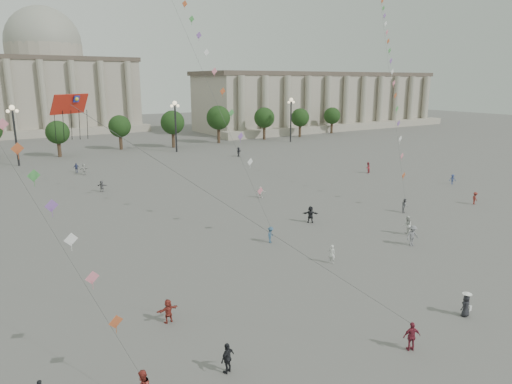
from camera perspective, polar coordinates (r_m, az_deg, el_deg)
ground at (r=33.32m, az=14.30°, el=-13.08°), size 360.00×360.00×0.00m
hall_east at (r=149.82m, az=8.23°, el=11.24°), size 84.00×26.22×17.20m
hall_central at (r=150.82m, az=-24.56°, el=12.39°), size 48.30×34.30×35.50m
tree_row at (r=100.88m, az=-19.75°, el=7.66°), size 137.12×5.12×8.00m
lamp_post_mid_west at (r=90.56m, az=-28.00°, el=7.49°), size 2.00×0.90×10.65m
lamp_post_mid_east at (r=97.63m, az=-10.06°, el=9.23°), size 2.00×0.90×10.65m
lamp_post_far_east at (r=112.52m, az=4.40°, el=9.98°), size 2.00×0.90×10.65m
person_crowd_0 at (r=80.69m, az=-21.55°, el=2.83°), size 0.92×0.39×1.57m
person_crowd_3 at (r=48.96m, az=6.83°, el=-2.80°), size 1.67×1.42×1.81m
person_crowd_4 at (r=78.38m, az=-20.71°, el=2.68°), size 1.71×1.16×1.77m
person_crowd_6 at (r=44.34m, az=18.99°, el=-5.17°), size 1.37×0.94×1.95m
person_crowd_7 at (r=58.89m, az=0.56°, el=-0.01°), size 1.36×1.20×1.49m
person_crowd_8 at (r=61.89m, az=25.69°, el=-0.70°), size 1.01×1.14×1.54m
person_crowd_9 at (r=91.05m, az=-2.19°, el=5.04°), size 1.72×1.45×1.86m
person_crowd_12 at (r=65.53m, az=-18.71°, el=0.70°), size 1.38×1.31×1.56m
person_crowd_13 at (r=38.66m, az=9.47°, el=-7.65°), size 0.61×0.70×1.61m
person_crowd_14 at (r=72.39m, az=23.35°, el=1.46°), size 1.09×1.03×1.48m
person_crowd_18 at (r=76.78m, az=13.80°, el=2.97°), size 1.05×0.94×1.79m
person_crowd_19 at (r=47.24m, az=18.38°, el=-3.99°), size 1.14×1.17×1.90m
tourist_0 at (r=28.19m, az=18.90°, el=-16.71°), size 1.09×0.78×1.72m
tourist_2 at (r=30.01m, az=-10.92°, el=-14.39°), size 1.47×0.56×1.55m
tourist_4 at (r=25.15m, az=-3.57°, el=-20.00°), size 1.08×0.77×1.69m
kite_flyer_1 at (r=42.80m, az=1.85°, el=-5.36°), size 1.15×1.05×1.55m
kite_flyer_2 at (r=55.09m, az=18.09°, el=-1.60°), size 1.01×1.01×1.65m
hat_person at (r=33.04m, az=24.78°, el=-12.67°), size 0.73×0.60×1.69m
dragon_kite at (r=25.80m, az=-21.62°, el=8.38°), size 8.55×6.19×21.99m
kite_train_east at (r=77.31m, az=15.96°, el=18.65°), size 29.06×34.39×59.15m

